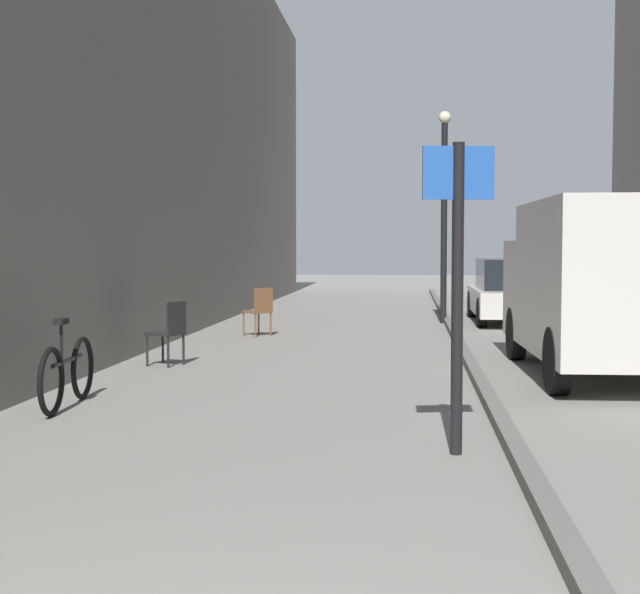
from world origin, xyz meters
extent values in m
plane|color=gray|center=(0.00, 12.00, 0.00)|extent=(80.00, 80.00, 0.00)
cube|color=slate|center=(-5.34, 12.00, 4.79)|extent=(3.47, 40.00, 9.59)
cube|color=#615F5B|center=(1.58, 12.00, 0.06)|extent=(0.16, 40.00, 0.12)
cube|color=silver|center=(3.31, 9.32, 1.33)|extent=(2.10, 3.52, 1.98)
cube|color=silver|center=(3.25, 11.73, 1.08)|extent=(2.05, 1.40, 1.49)
cube|color=black|center=(3.24, 12.20, 1.41)|extent=(1.69, 0.08, 0.66)
cylinder|color=black|center=(2.35, 11.57, 0.40)|extent=(0.24, 0.81, 0.80)
cylinder|color=black|center=(4.16, 11.62, 0.40)|extent=(0.24, 0.81, 0.80)
cylinder|color=black|center=(2.43, 8.26, 0.40)|extent=(0.24, 0.81, 0.80)
cube|color=silver|center=(3.08, 18.47, 0.49)|extent=(1.81, 4.20, 0.55)
cube|color=black|center=(3.08, 18.47, 1.11)|extent=(1.52, 2.52, 0.68)
cylinder|color=black|center=(2.26, 19.89, 0.32)|extent=(0.20, 0.64, 0.64)
cylinder|color=black|center=(3.90, 19.90, 0.32)|extent=(0.20, 0.64, 0.64)
cylinder|color=black|center=(2.27, 17.04, 0.32)|extent=(0.20, 0.64, 0.64)
cylinder|color=black|center=(3.91, 17.04, 0.32)|extent=(0.20, 0.64, 0.64)
cylinder|color=black|center=(1.09, 5.08, 1.30)|extent=(0.10, 0.10, 2.60)
cube|color=#2659B2|center=(1.09, 5.08, 2.35)|extent=(0.60, 0.13, 0.44)
cylinder|color=black|center=(1.49, 18.07, 2.25)|extent=(0.14, 0.14, 4.50)
sphere|color=beige|center=(1.49, 18.07, 4.62)|extent=(0.28, 0.28, 0.28)
torus|color=black|center=(-3.01, 7.42, 0.36)|extent=(0.10, 0.72, 0.72)
torus|color=black|center=(-2.95, 6.37, 0.36)|extent=(0.10, 0.72, 0.72)
cylinder|color=black|center=(-2.98, 6.89, 0.51)|extent=(0.10, 0.95, 0.05)
cylinder|color=black|center=(-2.97, 6.71, 0.73)|extent=(0.04, 0.04, 0.40)
cube|color=black|center=(-2.97, 6.71, 0.95)|extent=(0.11, 0.25, 0.06)
cylinder|color=brown|center=(-2.50, 14.78, 0.23)|extent=(0.04, 0.04, 0.45)
cylinder|color=brown|center=(-2.25, 15.05, 0.23)|extent=(0.04, 0.04, 0.45)
cylinder|color=brown|center=(-2.22, 14.53, 0.23)|extent=(0.04, 0.04, 0.45)
cylinder|color=brown|center=(-1.97, 14.80, 0.23)|extent=(0.04, 0.04, 0.45)
cube|color=brown|center=(-2.23, 14.79, 0.47)|extent=(0.62, 0.62, 0.04)
cube|color=brown|center=(-2.08, 14.66, 0.71)|extent=(0.32, 0.35, 0.45)
cylinder|color=black|center=(-3.09, 10.25, 0.23)|extent=(0.04, 0.04, 0.45)
cylinder|color=black|center=(-2.95, 10.60, 0.23)|extent=(0.04, 0.04, 0.45)
cylinder|color=black|center=(-2.74, 10.11, 0.23)|extent=(0.04, 0.04, 0.45)
cylinder|color=black|center=(-2.60, 10.46, 0.23)|extent=(0.04, 0.04, 0.45)
cube|color=black|center=(-2.84, 10.36, 0.47)|extent=(0.57, 0.57, 0.04)
cube|color=black|center=(-2.66, 10.28, 0.71)|extent=(0.20, 0.42, 0.45)
camera|label=1|loc=(0.68, -2.48, 1.75)|focal=50.65mm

